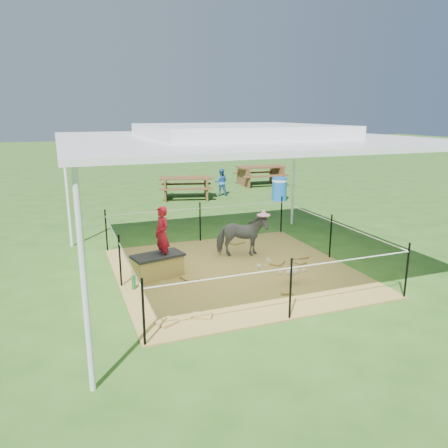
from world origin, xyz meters
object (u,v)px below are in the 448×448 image
object	(u,v)px
straw_bale	(158,267)
foal	(293,271)
picnic_table_far	(260,176)
trash_barrel	(279,189)
distant_person	(221,182)
green_bottle	(134,282)
woman	(162,229)
pony	(242,236)
picnic_table_near	(186,188)

from	to	relation	value
straw_bale	foal	world-z (taller)	foal
picnic_table_far	straw_bale	bearing A→B (deg)	-123.15
trash_barrel	distant_person	xyz separation A→B (m)	(-1.64, 1.66, 0.10)
green_bottle	picnic_table_far	xyz separation A→B (m)	(7.21, 9.85, 0.27)
straw_bale	green_bottle	distance (m)	0.71
straw_bale	woman	world-z (taller)	woman
woman	pony	size ratio (longest dim) A/B	0.98
woman	picnic_table_near	xyz separation A→B (m)	(2.64, 7.60, -0.57)
green_bottle	foal	world-z (taller)	foal
straw_bale	picnic_table_near	size ratio (longest dim) A/B	0.47
pony	picnic_table_near	distance (m)	7.06
woman	pony	xyz separation A→B (m)	(1.90, 0.58, -0.48)
pony	foal	world-z (taller)	pony
green_bottle	straw_bale	bearing A→B (deg)	39.29
straw_bale	foal	distance (m)	2.57
foal	straw_bale	bearing A→B (deg)	149.37
woman	picnic_table_near	world-z (taller)	woman
woman	picnic_table_near	size ratio (longest dim) A/B	0.56
green_bottle	distant_person	bearing A→B (deg)	59.89
green_bottle	distant_person	xyz separation A→B (m)	(4.73, 8.16, 0.37)
distant_person	green_bottle	bearing A→B (deg)	79.07
pony	distant_person	xyz separation A→B (m)	(2.18, 7.13, 0.03)
foal	woman	bearing A→B (deg)	148.29
woman	green_bottle	distance (m)	1.14
straw_bale	trash_barrel	distance (m)	8.40
foal	picnic_table_near	bearing A→B (deg)	84.29
picnic_table_near	picnic_table_far	world-z (taller)	picnic_table_far
foal	picnic_table_far	xyz separation A→B (m)	(4.39, 10.61, 0.16)
green_bottle	trash_barrel	size ratio (longest dim) A/B	0.30
pony	trash_barrel	world-z (taller)	pony
foal	distant_person	world-z (taller)	distant_person
foal	distant_person	distance (m)	9.12
straw_bale	trash_barrel	world-z (taller)	trash_barrel
straw_bale	green_bottle	size ratio (longest dim) A/B	3.60
straw_bale	distant_person	bearing A→B (deg)	61.52
green_bottle	pony	world-z (taller)	pony
picnic_table_near	woman	bearing A→B (deg)	-94.13
picnic_table_far	woman	bearing A→B (deg)	-122.74
straw_bale	green_bottle	world-z (taller)	straw_bale
pony	picnic_table_near	xyz separation A→B (m)	(0.74, 7.02, -0.09)
trash_barrel	picnic_table_near	size ratio (longest dim) A/B	0.43
straw_bale	trash_barrel	size ratio (longest dim) A/B	1.08
straw_bale	pony	world-z (taller)	pony
foal	picnic_table_far	bearing A→B (deg)	64.88
trash_barrel	woman	bearing A→B (deg)	-133.42
woman	foal	world-z (taller)	woman
straw_bale	woman	distance (m)	0.75
green_bottle	pony	distance (m)	2.77
foal	trash_barrel	size ratio (longest dim) A/B	1.03
woman	distant_person	distance (m)	8.73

